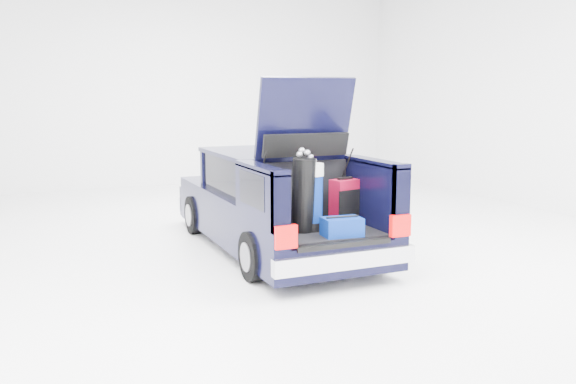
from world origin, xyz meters
name	(u,v)px	position (x,y,z in m)	size (l,w,h in m)	color
ground	(275,249)	(0.00, 0.00, 0.00)	(14.00, 14.00, 0.00)	white
car	(272,203)	(0.00, 0.11, 0.67)	(1.87, 4.65, 2.47)	black
red_suitcase	(345,201)	(0.50, -1.22, 0.88)	(0.40, 0.30, 0.59)	maroon
black_golf_bag	(303,195)	(-0.24, -1.52, 1.06)	(0.30, 0.36, 1.01)	black
blue_golf_bag	(312,196)	(-0.10, -1.49, 1.02)	(0.37, 0.37, 0.94)	black
blue_duffel	(342,227)	(0.09, -1.90, 0.71)	(0.48, 0.34, 0.24)	navy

